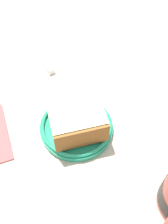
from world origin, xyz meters
TOP-DOWN VIEW (x-y plane):
  - ground_plane at (0.00, 0.00)cm, footprint 117.91×117.91cm
  - small_plate at (-4.55, 4.10)cm, footprint 13.25×13.25cm
  - cake_slice at (-4.63, 3.84)cm, footprint 11.56×11.48cm
  - teaspoon at (13.10, 6.14)cm, footprint 6.36×10.34cm
  - sugar_cube at (-1.30, 19.35)cm, footprint 1.43×1.43cm

SIDE VIEW (x-z plane):
  - ground_plane at x=0.00cm, z-range -3.16..0.00cm
  - teaspoon at x=13.10cm, z-range -0.04..0.76cm
  - sugar_cube at x=-1.30cm, z-range 0.00..1.41cm
  - small_plate at x=-4.55cm, z-range -0.01..1.83cm
  - cake_slice at x=-4.63cm, z-range 1.17..6.27cm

